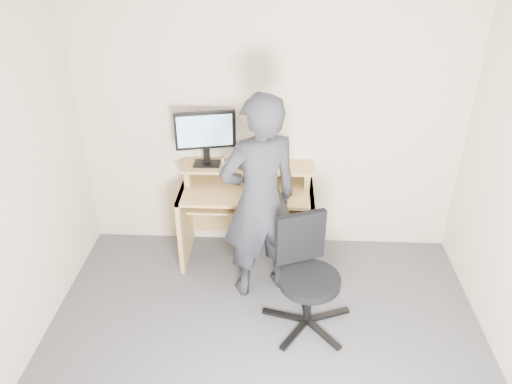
# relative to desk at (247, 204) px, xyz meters

# --- Properties ---
(ground) EXTENTS (3.50, 3.50, 0.00)m
(ground) POSITION_rel_desk_xyz_m (0.20, -1.53, -0.55)
(ground) COLOR #4D4D52
(ground) RESTS_ON ground
(back_wall) EXTENTS (3.50, 0.02, 2.50)m
(back_wall) POSITION_rel_desk_xyz_m (0.20, 0.22, 0.70)
(back_wall) COLOR beige
(back_wall) RESTS_ON ground
(ceiling) EXTENTS (3.50, 3.50, 0.02)m
(ceiling) POSITION_rel_desk_xyz_m (0.20, -1.53, 1.95)
(ceiling) COLOR white
(ceiling) RESTS_ON back_wall
(desk) EXTENTS (1.20, 0.60, 0.91)m
(desk) POSITION_rel_desk_xyz_m (0.00, 0.00, 0.00)
(desk) COLOR tan
(desk) RESTS_ON ground
(monitor) EXTENTS (0.53, 0.16, 0.51)m
(monitor) POSITION_rel_desk_xyz_m (-0.37, 0.07, 0.67)
(monitor) COLOR black
(monitor) RESTS_ON desk
(external_drive) EXTENTS (0.11, 0.15, 0.20)m
(external_drive) POSITION_rel_desk_xyz_m (-0.06, 0.10, 0.46)
(external_drive) COLOR black
(external_drive) RESTS_ON desk
(travel_mug) EXTENTS (0.09, 0.09, 0.19)m
(travel_mug) POSITION_rel_desk_xyz_m (0.09, 0.06, 0.46)
(travel_mug) COLOR silver
(travel_mug) RESTS_ON desk
(smartphone) EXTENTS (0.10, 0.14, 0.01)m
(smartphone) POSITION_rel_desk_xyz_m (0.22, 0.04, 0.37)
(smartphone) COLOR black
(smartphone) RESTS_ON desk
(charger) EXTENTS (0.06, 0.05, 0.03)m
(charger) POSITION_rel_desk_xyz_m (-0.11, 0.01, 0.38)
(charger) COLOR black
(charger) RESTS_ON desk
(headphones) EXTENTS (0.17, 0.17, 0.06)m
(headphones) POSITION_rel_desk_xyz_m (-0.16, 0.15, 0.37)
(headphones) COLOR silver
(headphones) RESTS_ON desk
(keyboard) EXTENTS (0.49, 0.29, 0.03)m
(keyboard) POSITION_rel_desk_xyz_m (-0.06, -0.17, 0.12)
(keyboard) COLOR black
(keyboard) RESTS_ON desk
(mouse) EXTENTS (0.11, 0.09, 0.04)m
(mouse) POSITION_rel_desk_xyz_m (0.36, -0.18, 0.22)
(mouse) COLOR black
(mouse) RESTS_ON desk
(office_chair) EXTENTS (0.72, 0.70, 0.91)m
(office_chair) POSITION_rel_desk_xyz_m (0.51, -0.90, -0.05)
(office_chair) COLOR black
(office_chair) RESTS_ON ground
(person) EXTENTS (0.78, 0.66, 1.81)m
(person) POSITION_rel_desk_xyz_m (0.13, -0.52, 0.36)
(person) COLOR black
(person) RESTS_ON ground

